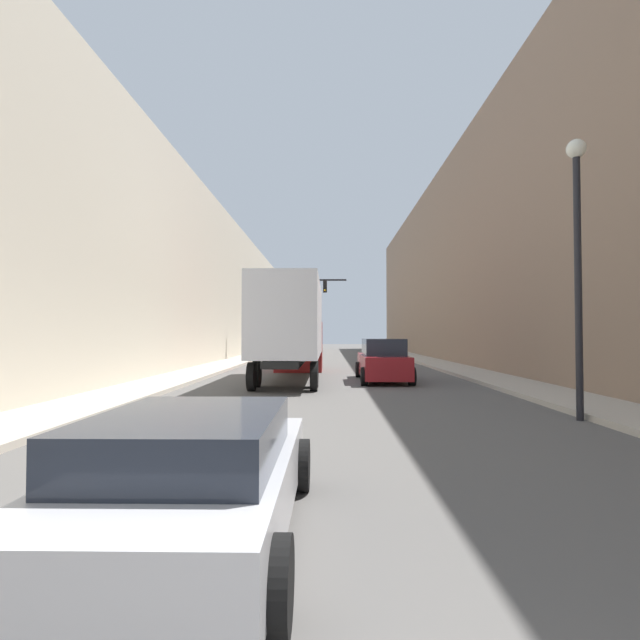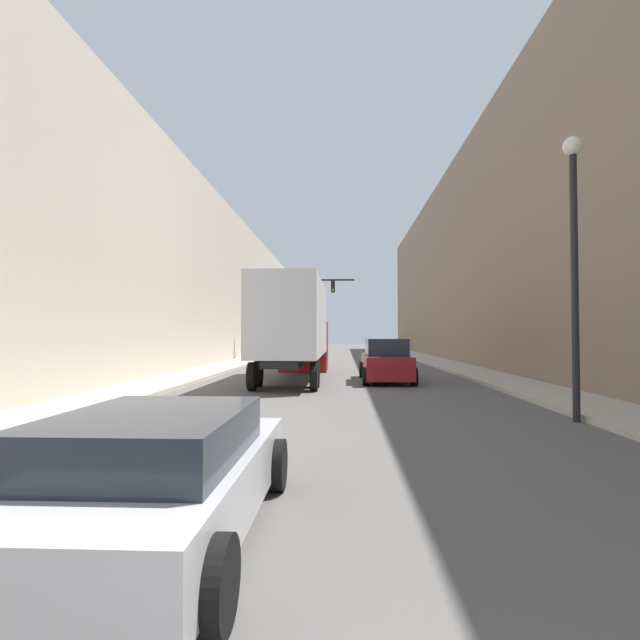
# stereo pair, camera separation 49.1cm
# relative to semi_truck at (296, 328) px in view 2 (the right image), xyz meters

# --- Properties ---
(sidewalk_right) EXTENTS (2.26, 80.00, 0.15)m
(sidewalk_right) POSITION_rel_semi_truck_xyz_m (8.58, 8.40, -2.18)
(sidewalk_right) COLOR #B2A899
(sidewalk_right) RESTS_ON ground
(sidewalk_left) EXTENTS (2.26, 80.00, 0.15)m
(sidewalk_left) POSITION_rel_semi_truck_xyz_m (-4.90, 8.40, -2.18)
(sidewalk_left) COLOR #B2A899
(sidewalk_left) RESTS_ON ground
(building_right) EXTENTS (6.00, 80.00, 14.09)m
(building_right) POSITION_rel_semi_truck_xyz_m (12.71, 8.40, 4.79)
(building_right) COLOR #846B56
(building_right) RESTS_ON ground
(building_left) EXTENTS (6.00, 80.00, 11.14)m
(building_left) POSITION_rel_semi_truck_xyz_m (-9.03, 8.40, 3.31)
(building_left) COLOR #BCB29E
(building_left) RESTS_ON ground
(semi_truck) EXTENTS (2.45, 12.12, 4.10)m
(semi_truck) POSITION_rel_semi_truck_xyz_m (0.00, 0.00, 0.00)
(semi_truck) COLOR silver
(semi_truck) RESTS_ON ground
(sedan_car) EXTENTS (2.09, 4.30, 1.23)m
(sedan_car) POSITION_rel_semi_truck_xyz_m (0.30, -17.09, -1.65)
(sedan_car) COLOR #B7B7BC
(sedan_car) RESTS_ON ground
(suv_car) EXTENTS (2.07, 4.99, 1.78)m
(suv_car) POSITION_rel_semi_truck_xyz_m (3.85, -0.92, -1.42)
(suv_car) COLOR maroon
(suv_car) RESTS_ON ground
(traffic_signal_gantry) EXTENTS (6.65, 0.35, 6.42)m
(traffic_signal_gantry) POSITION_rel_semi_truck_xyz_m (-1.84, 16.13, 2.34)
(traffic_signal_gantry) COLOR black
(traffic_signal_gantry) RESTS_ON ground
(street_lamp) EXTENTS (0.44, 0.44, 6.46)m
(street_lamp) POSITION_rel_semi_truck_xyz_m (7.30, -10.40, 1.92)
(street_lamp) COLOR black
(street_lamp) RESTS_ON ground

